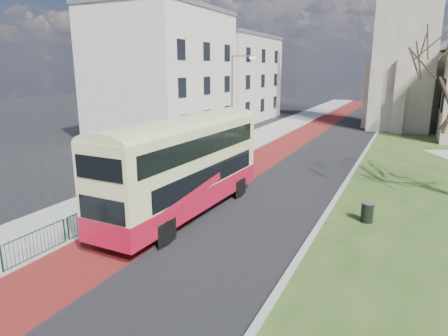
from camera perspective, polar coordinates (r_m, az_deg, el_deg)
The scene contains 12 objects.
ground at distance 17.65m, azimuth -9.68°, elevation -9.70°, with size 160.00×160.00×0.00m, color black.
road_carriageway at distance 34.80m, azimuth 11.55°, elevation 2.11°, with size 9.00×120.00×0.01m, color black.
bus_lane at distance 35.52m, azimuth 7.32°, elevation 2.52°, with size 3.40×120.00×0.01m, color #591414.
pavement_west at distance 36.82m, azimuth 1.69°, elevation 3.13°, with size 4.00×120.00×0.12m, color gray.
kerb_west at distance 36.08m, azimuth 4.60°, elevation 2.87°, with size 0.25×120.00×0.13m, color #999993.
kerb_east at distance 35.99m, azimuth 19.45°, elevation 2.07°, with size 0.25×80.00×0.13m, color #999993.
pedestrian_railing at distance 22.13m, azimuth -10.14°, elevation -3.24°, with size 0.07×24.00×1.12m.
street_block_near at distance 42.24m, azimuth -8.68°, elevation 13.19°, with size 10.30×14.30×13.00m.
street_block_far at distance 56.27m, azimuth 0.65°, elevation 12.77°, with size 10.30×16.30×11.50m.
streetlamp at distance 34.15m, azimuth 1.40°, elevation 9.94°, with size 2.13×0.18×8.00m.
bus at distance 19.27m, azimuth -5.71°, elevation 0.77°, with size 2.96×11.18×4.64m.
litter_bin at distance 19.90m, azimuth 19.78°, elevation -5.94°, with size 0.65×0.65×0.97m.
Camera 1 is at (9.44, -13.14, 7.06)m, focal length 32.00 mm.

